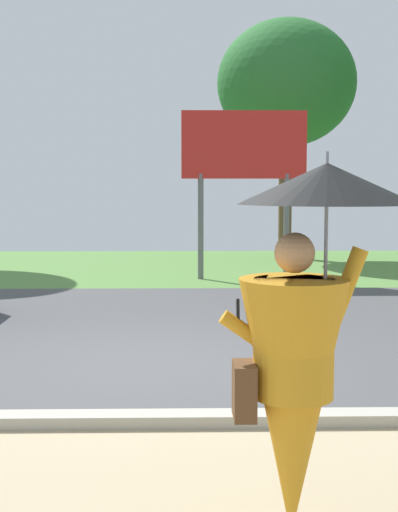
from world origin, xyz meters
name	(u,v)px	position (x,y,z in m)	size (l,w,h in m)	color
ground_plane	(169,320)	(0.00, 2.95, -0.05)	(40.00, 22.00, 0.20)	#4C4C4F
monk_pedestrian	(300,345)	(0.86, -3.93, 1.09)	(1.05, 0.96, 2.13)	orange
roadside_billboard	(244,157)	(1.48, 7.42, 2.55)	(2.60, 0.12, 3.50)	slate
tree_center_back	(286,84)	(2.98, 11.99, 4.66)	(3.72, 3.72, 6.38)	brown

